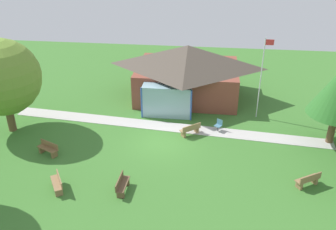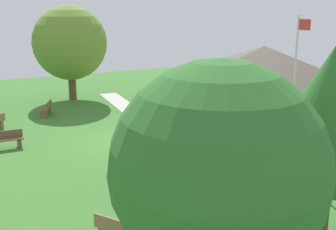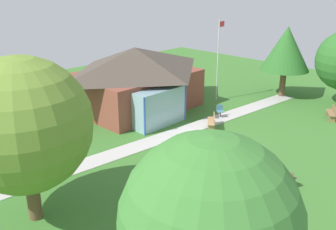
# 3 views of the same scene
# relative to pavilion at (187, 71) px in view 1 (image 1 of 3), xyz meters

# --- Properties ---
(ground_plane) EXTENTS (44.00, 44.00, 0.00)m
(ground_plane) POSITION_rel_pavilion_xyz_m (-1.08, -7.49, -2.32)
(ground_plane) COLOR #3D752D
(pavilion) EXTENTS (9.18, 7.90, 4.45)m
(pavilion) POSITION_rel_pavilion_xyz_m (0.00, 0.00, 0.00)
(pavilion) COLOR brown
(pavilion) RESTS_ON ground_plane
(footpath) EXTENTS (23.07, 3.51, 0.03)m
(footpath) POSITION_rel_pavilion_xyz_m (-1.08, -5.35, -2.30)
(footpath) COLOR #BCB7B2
(footpath) RESTS_ON ground_plane
(flagpole) EXTENTS (0.64, 0.08, 6.16)m
(flagpole) POSITION_rel_pavilion_xyz_m (5.60, -2.99, 1.06)
(flagpole) COLOR silver
(flagpole) RESTS_ON ground_plane
(bench_mid_left) EXTENTS (1.55, 1.03, 0.84)m
(bench_mid_left) POSITION_rel_pavilion_xyz_m (-7.98, -9.80, -1.92)
(bench_mid_left) COLOR brown
(bench_mid_left) RESTS_ON ground_plane
(bench_front_center) EXTENTS (0.49, 1.51, 0.84)m
(bench_front_center) POSITION_rel_pavilion_xyz_m (-2.50, -12.81, -1.92)
(bench_front_center) COLOR brown
(bench_front_center) RESTS_ON ground_plane
(bench_rear_near_path) EXTENTS (1.44, 1.28, 0.84)m
(bench_rear_near_path) POSITION_rel_pavilion_xyz_m (0.79, -6.29, -1.92)
(bench_rear_near_path) COLOR #9E7A51
(bench_rear_near_path) RESTS_ON ground_plane
(bench_lawn_far_right) EXTENTS (1.51, 1.17, 0.84)m
(bench_lawn_far_right) POSITION_rel_pavilion_xyz_m (7.66, -11.16, -1.92)
(bench_lawn_far_right) COLOR olive
(bench_lawn_far_right) RESTS_ON ground_plane
(bench_front_left) EXTENTS (1.16, 1.51, 0.84)m
(bench_front_left) POSITION_rel_pavilion_xyz_m (-6.06, -13.10, -1.92)
(bench_front_left) COLOR olive
(bench_front_left) RESTS_ON ground_plane
(patio_chair_lawn_spare) EXTENTS (0.61, 0.61, 0.86)m
(patio_chair_lawn_spare) POSITION_rel_pavilion_xyz_m (2.71, -5.50, -1.90)
(patio_chair_lawn_spare) COLOR teal
(patio_chair_lawn_spare) RESTS_ON ground_plane
(tree_west_hedge) EXTENTS (5.15, 5.15, 6.60)m
(tree_west_hedge) POSITION_rel_pavilion_xyz_m (-11.79, -7.13, 1.69)
(tree_west_hedge) COLOR brown
(tree_west_hedge) RESTS_ON ground_plane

